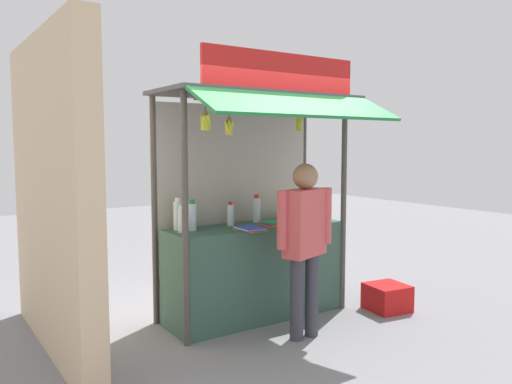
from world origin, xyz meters
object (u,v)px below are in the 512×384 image
water_bottle_back_left (182,220)px  magazine_stack_center (250,229)px  water_bottle_mid_right (192,216)px  magazine_stack_far_right (273,224)px  vendor_person (305,234)px  banana_bunch_leftmost (206,122)px  banana_bunch_rightmost (299,123)px  banana_bunch_inner_right (229,127)px  plastic_crate (387,297)px  magazine_stack_front_right (297,217)px  water_bottle_right (178,215)px  water_bottle_front_left (257,209)px  water_bottle_far_left (231,214)px

water_bottle_back_left → magazine_stack_center: (0.60, -0.27, -0.10)m
water_bottle_mid_right → magazine_stack_far_right: (0.84, -0.20, -0.12)m
water_bottle_back_left → vendor_person: bearing=-42.1°
water_bottle_back_left → banana_bunch_leftmost: size_ratio=0.98×
magazine_stack_far_right → vendor_person: vendor_person is taller
magazine_stack_center → banana_bunch_leftmost: banana_bunch_leftmost is taller
banana_bunch_rightmost → banana_bunch_inner_right: 0.81m
banana_bunch_inner_right → plastic_crate: 2.64m
water_bottle_back_left → magazine_stack_center: water_bottle_back_left is taller
magazine_stack_front_right → banana_bunch_leftmost: banana_bunch_leftmost is taller
banana_bunch_leftmost → plastic_crate: size_ratio=0.65×
water_bottle_right → magazine_stack_center: (0.57, -0.43, -0.13)m
water_bottle_mid_right → magazine_stack_front_right: water_bottle_mid_right is taller
banana_bunch_inner_right → water_bottle_front_left: bearing=39.9°
water_bottle_front_left → banana_bunch_rightmost: banana_bunch_rightmost is taller
magazine_stack_far_right → magazine_stack_front_right: (0.42, 0.13, 0.01)m
banana_bunch_inner_right → banana_bunch_leftmost: (-0.24, 0.00, 0.04)m
banana_bunch_rightmost → vendor_person: bearing=-120.1°
magazine_stack_far_right → water_bottle_front_left: bearing=92.1°
magazine_stack_center → magazine_stack_far_right: size_ratio=1.22×
magazine_stack_far_right → banana_bunch_leftmost: size_ratio=0.97×
water_bottle_back_left → banana_bunch_rightmost: (1.08, -0.44, 0.93)m
banana_bunch_rightmost → vendor_person: 1.12m
water_bottle_right → banana_bunch_inner_right: 1.06m
magazine_stack_far_right → magazine_stack_center: bearing=-163.6°
magazine_stack_center → vendor_person: 0.59m
vendor_person → water_bottle_right: bearing=113.3°
water_bottle_front_left → magazine_stack_far_right: water_bottle_front_left is taller
water_bottle_back_left → plastic_crate: (2.15, -0.67, -0.96)m
magazine_stack_front_right → plastic_crate: magazine_stack_front_right is taller
water_bottle_mid_right → water_bottle_far_left: 0.47m
banana_bunch_leftmost → water_bottle_front_left: bearing=31.9°
banana_bunch_inner_right → plastic_crate: size_ratio=0.74×
water_bottle_front_left → water_bottle_far_left: bearing=-172.7°
banana_bunch_rightmost → vendor_person: banana_bunch_rightmost is taller
magazine_stack_center → magazine_stack_front_right: size_ratio=1.03×
water_bottle_far_left → water_bottle_back_left: (-0.60, -0.10, 0.00)m
water_bottle_right → water_bottle_back_left: water_bottle_right is taller
water_bottle_mid_right → banana_bunch_rightmost: 1.40m
water_bottle_back_left → banana_bunch_leftmost: 1.02m
magazine_stack_center → magazine_stack_far_right: magazine_stack_far_right is taller
water_bottle_mid_right → banana_bunch_rightmost: size_ratio=1.18×
water_bottle_right → banana_bunch_rightmost: bearing=-29.8°
magazine_stack_center → banana_bunch_inner_right: (-0.34, -0.17, 0.98)m
vendor_person → banana_bunch_leftmost: bearing=139.1°
water_bottle_front_left → vendor_person: 0.94m
magazine_stack_front_right → banana_bunch_inner_right: size_ratio=1.01×
banana_bunch_inner_right → banana_bunch_leftmost: size_ratio=1.14×
water_bottle_back_left → magazine_stack_far_right: water_bottle_back_left is taller
banana_bunch_rightmost → magazine_stack_front_right: bearing=52.9°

